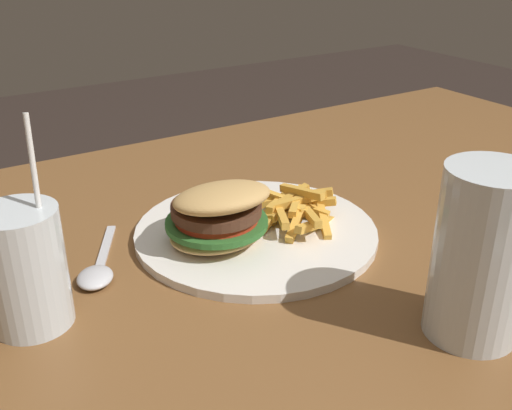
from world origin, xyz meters
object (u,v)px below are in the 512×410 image
object	(u,v)px
spoon	(96,273)
beer_glass	(481,258)
meal_plate_near	(243,222)
juice_glass	(26,271)

from	to	relation	value
spoon	beer_glass	bearing A→B (deg)	71.32
beer_glass	spoon	xyz separation A→B (m)	(0.26, -0.27, -0.07)
beer_glass	meal_plate_near	bearing A→B (deg)	-71.53
beer_glass	juice_glass	xyz separation A→B (m)	(0.33, -0.23, -0.02)
beer_glass	juice_glass	world-z (taller)	juice_glass
meal_plate_near	juice_glass	distance (m)	0.25
meal_plate_near	beer_glass	world-z (taller)	beer_glass
meal_plate_near	juice_glass	xyz separation A→B (m)	(0.25, 0.03, 0.03)
meal_plate_near	spoon	bearing A→B (deg)	-4.01
meal_plate_near	spoon	world-z (taller)	meal_plate_near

